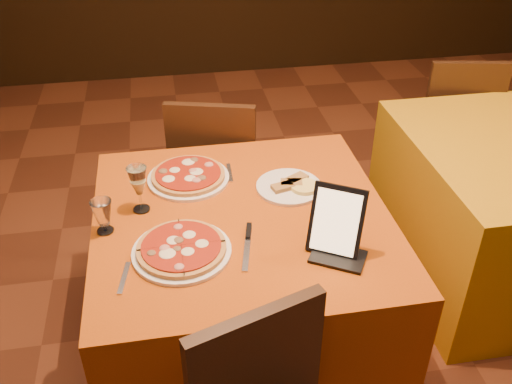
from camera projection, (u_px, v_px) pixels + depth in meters
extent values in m
cube|color=#AA460A|center=(243.00, 288.00, 2.34)|extent=(1.10, 1.10, 0.75)
cylinder|color=white|center=(182.00, 251.00, 1.94)|extent=(0.34, 0.34, 0.01)
cylinder|color=#AD4C23|center=(181.00, 248.00, 1.93)|extent=(0.31, 0.31, 0.02)
cylinder|color=white|center=(188.00, 178.00, 2.33)|extent=(0.33, 0.33, 0.01)
cylinder|color=#AD4C23|center=(188.00, 175.00, 2.32)|extent=(0.30, 0.30, 0.02)
cylinder|color=white|center=(289.00, 187.00, 2.27)|extent=(0.26, 0.26, 0.01)
cylinder|color=olive|center=(289.00, 183.00, 2.26)|extent=(0.16, 0.16, 0.02)
cube|color=black|center=(336.00, 221.00, 1.90)|extent=(0.20, 0.18, 0.23)
cube|color=silver|center=(247.00, 247.00, 1.97)|extent=(0.08, 0.25, 0.01)
cube|color=silver|center=(124.00, 278.00, 1.84)|extent=(0.04, 0.15, 0.01)
cube|color=#B0B1B7|center=(230.00, 173.00, 2.37)|extent=(0.02, 0.14, 0.01)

